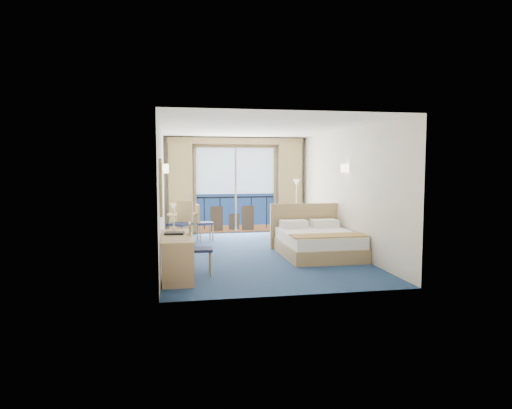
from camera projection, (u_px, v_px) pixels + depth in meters
The scene contains 22 objects.
floor at pixel (257, 253), 9.92m from camera, with size 6.50×6.50×0.00m, color navy.
room_walls at pixel (257, 172), 9.77m from camera, with size 4.04×6.54×2.72m.
balcony_door at pixel (235, 192), 12.97m from camera, with size 2.36×0.03×2.52m.
curtain_left at pixel (181, 188), 12.53m from camera, with size 0.65×0.22×2.55m, color tan.
curtain_right at pixel (290, 187), 13.10m from camera, with size 0.65×0.22×2.55m, color tan.
pelmet at pixel (236, 141), 12.73m from camera, with size 3.80×0.25×0.18m, color tan.
mirror at pixel (162, 186), 7.96m from camera, with size 0.05×1.25×0.95m.
wall_print at pixel (163, 180), 9.86m from camera, with size 0.04×0.42×0.52m.
sconce_left at pixel (164, 169), 8.82m from camera, with size 0.18×0.18×0.18m, color #FFE8B2.
sconce_right at pixel (345, 168), 9.97m from camera, with size 0.18×0.18×0.18m, color #FFE8B2.
bed at pixel (317, 242), 9.67m from camera, with size 1.65×1.96×1.04m.
nightstand at pixel (320, 231), 11.11m from camera, with size 0.47×0.44×0.61m, color #997651.
phone at pixel (319, 217), 11.12m from camera, with size 0.20×0.15×0.09m, color white.
armchair at pixel (304, 225), 12.06m from camera, with size 0.69×0.71×0.65m, color #434851.
floor_lamp at pixel (297, 192), 12.74m from camera, with size 0.21×0.21×1.52m.
desk at pixel (178, 259), 7.39m from camera, with size 0.53×1.54×0.72m.
desk_chair at pixel (196, 245), 7.98m from camera, with size 0.42×0.41×0.92m.
folder at pixel (174, 233), 7.91m from camera, with size 0.33×0.25×0.03m, color black.
desk_lamp at pixel (174, 211), 8.30m from camera, with size 0.13×0.13×0.47m.
round_table at pixel (183, 220), 11.58m from camera, with size 0.76×0.76×0.68m.
table_chair_a at pixel (202, 220), 11.55m from camera, with size 0.46×0.45×0.93m.
table_chair_b at pixel (182, 220), 10.96m from camera, with size 0.64×0.64×1.06m.
Camera 1 is at (-1.82, -9.62, 1.93)m, focal length 32.00 mm.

